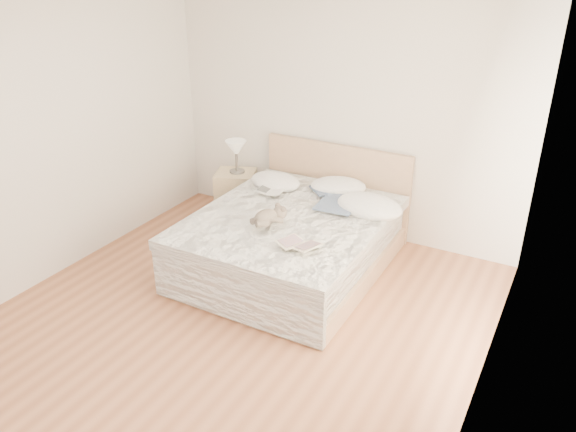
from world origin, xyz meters
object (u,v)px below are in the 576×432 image
object	(u,v)px
bed	(294,239)
photo_book	(270,191)
teddy_bear	(266,223)
childrens_book	(299,245)
nightstand	(236,194)
table_lamp	(236,150)

from	to	relation	value
bed	photo_book	xyz separation A→B (m)	(-0.43, 0.27, 0.32)
teddy_bear	photo_book	bearing A→B (deg)	141.77
photo_book	teddy_bear	world-z (taller)	teddy_bear
childrens_book	photo_book	bearing A→B (deg)	153.77
bed	childrens_book	distance (m)	0.79
photo_book	childrens_book	distance (m)	1.20
nightstand	childrens_book	distance (m)	2.07
childrens_book	nightstand	bearing A→B (deg)	160.70
bed	childrens_book	world-z (taller)	bed
nightstand	photo_book	world-z (taller)	photo_book
photo_book	childrens_book	size ratio (longest dim) A/B	0.84
bed	photo_book	bearing A→B (deg)	147.49
table_lamp	childrens_book	bearing A→B (deg)	-41.40
nightstand	childrens_book	xyz separation A→B (m)	(1.54, -1.33, 0.35)
teddy_bear	childrens_book	bearing A→B (deg)	0.15
bed	teddy_bear	distance (m)	0.54
nightstand	photo_book	size ratio (longest dim) A/B	1.97
bed	teddy_bear	size ratio (longest dim) A/B	7.08
bed	photo_book	distance (m)	0.60
photo_book	childrens_book	world-z (taller)	same
bed	childrens_book	size ratio (longest dim) A/B	6.32
nightstand	teddy_bear	size ratio (longest dim) A/B	1.85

